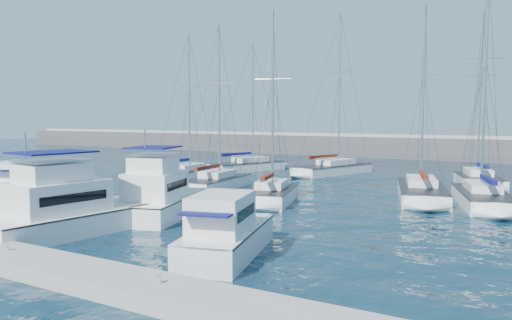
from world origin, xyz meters
The scene contains 17 objects.
ground centered at (0.00, 0.00, 0.00)m, with size 220.00×220.00×0.00m, color black.
breakwater centered at (0.00, 52.00, 1.05)m, with size 160.00×6.00×4.45m.
dock centered at (0.00, -11.00, 0.30)m, with size 40.00×2.20×0.60m, color gray.
dock_cleat_centre centered at (0.00, -11.00, 0.72)m, with size 0.16×0.16×0.25m, color silver.
dock_cleat_near_stbd centered at (8.00, -11.00, 0.72)m, with size 0.16×0.16×0.25m, color silver.
motor_yacht_port_outer centered at (-14.86, -0.23, 0.94)m, with size 3.60×6.20×3.20m.
motor_yacht_port_inner centered at (-2.40, -5.85, 1.13)m, with size 5.10×10.06×4.69m.
motor_yacht_stbd_inner centered at (-1.20, -0.36, 1.13)m, with size 5.41×8.43×4.69m.
motor_yacht_stbd_outer centered at (6.97, -5.53, 0.94)m, with size 4.32×7.24×3.20m.
sailboat_mid_a centered at (-10.90, 14.43, 0.52)m, with size 3.34×7.61×14.32m.
sailboat_mid_b centered at (-5.04, 11.01, 0.52)m, with size 3.73×8.03×14.06m.
sailboat_mid_c centered at (2.11, 7.50, 0.53)m, with size 4.62×7.01×13.83m.
sailboat_mid_d centered at (10.95, 14.59, 0.51)m, with size 5.66×10.21×14.64m.
sailboat_mid_e centered at (15.21, 13.64, 0.53)m, with size 5.35×9.28×16.02m.
sailboat_back_a centered at (-10.23, 24.72, 0.51)m, with size 5.92×9.56×14.54m.
sailboat_back_b centered at (-0.70, 26.60, 0.53)m, with size 6.08×10.28×17.26m.
sailboat_back_c centered at (13.87, 23.65, 0.54)m, with size 5.11×7.93×15.37m.
Camera 1 is at (18.64, -23.08, 5.97)m, focal length 35.00 mm.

